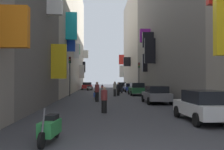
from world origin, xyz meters
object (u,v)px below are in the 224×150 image
object	(u,v)px
parked_car_red	(87,86)
scooter_red	(102,87)
pedestrian_near_left	(115,89)
scooter_blue	(96,94)
scooter_green	(50,128)
pedestrian_crossing	(118,89)
scooter_black	(120,90)
pedestrian_near_right	(104,100)
parked_car_black	(121,85)
parked_car_green	(137,89)
parked_car_grey	(156,94)
parked_car_blue	(130,87)
pedestrian_mid_street	(115,87)
parked_car_white	(204,105)
scooter_silver	(89,88)
traffic_light_far_corner	(70,70)
pedestrian_far_away	(97,92)
traffic_light_near_corner	(139,72)

from	to	relation	value
parked_car_red	scooter_red	distance (m)	4.39
pedestrian_near_left	scooter_blue	bearing A→B (deg)	-117.64
scooter_green	pedestrian_crossing	world-z (taller)	pedestrian_crossing
scooter_black	pedestrian_near_right	size ratio (longest dim) A/B	1.15
parked_car_black	scooter_red	distance (m)	4.71
parked_car_green	pedestrian_near_right	world-z (taller)	pedestrian_near_right
parked_car_grey	scooter_green	distance (m)	14.53
scooter_red	scooter_green	world-z (taller)	same
parked_car_green	parked_car_grey	world-z (taller)	parked_car_green
parked_car_blue	parked_car_grey	xyz separation A→B (m)	(-0.17, -19.81, 0.02)
parked_car_red	pedestrian_mid_street	bearing A→B (deg)	-60.82
parked_car_white	scooter_silver	world-z (taller)	parked_car_white
scooter_silver	pedestrian_mid_street	distance (m)	6.70
parked_car_green	scooter_green	xyz separation A→B (m)	(-6.31, -24.40, -0.34)
parked_car_white	traffic_light_far_corner	size ratio (longest dim) A/B	0.89
parked_car_white	pedestrian_far_away	size ratio (longest dim) A/B	2.33
parked_car_red	traffic_light_far_corner	distance (m)	20.01
scooter_silver	scooter_blue	xyz separation A→B (m)	(1.47, -20.58, -0.00)
scooter_black	pedestrian_near_left	world-z (taller)	pedestrian_near_left
parked_car_grey	scooter_blue	xyz separation A→B (m)	(-5.09, 4.92, -0.29)
parked_car_grey	scooter_black	size ratio (longest dim) A/B	2.27
scooter_black	pedestrian_near_right	world-z (taller)	pedestrian_near_right
parked_car_green	pedestrian_mid_street	distance (m)	9.39
parked_car_red	pedestrian_near_right	xyz separation A→B (m)	(2.65, -35.16, 0.01)
pedestrian_near_right	pedestrian_mid_street	bearing A→B (deg)	85.15
parked_car_green	parked_car_grey	distance (m)	11.30
parked_car_grey	pedestrian_near_right	world-z (taller)	pedestrian_near_right
parked_car_blue	parked_car_white	size ratio (longest dim) A/B	0.98
pedestrian_mid_street	scooter_blue	bearing A→B (deg)	-100.54
parked_car_grey	traffic_light_near_corner	bearing A→B (deg)	86.43
scooter_green	pedestrian_crossing	bearing A→B (deg)	80.71
parked_car_white	scooter_red	world-z (taller)	parked_car_white
scooter_silver	pedestrian_crossing	world-z (taller)	pedestrian_crossing
parked_car_black	scooter_green	xyz separation A→B (m)	(-6.31, -47.69, -0.27)
scooter_blue	pedestrian_near_right	distance (m)	10.93
parked_car_blue	scooter_red	xyz separation A→B (m)	(-4.32, 12.61, -0.27)
pedestrian_far_away	parked_car_white	bearing A→B (deg)	-65.29
parked_car_red	traffic_light_far_corner	size ratio (longest dim) A/B	0.90
scooter_blue	scooter_green	world-z (taller)	same
scooter_silver	traffic_light_far_corner	xyz separation A→B (m)	(-1.66, -16.16, 2.69)
parked_car_grey	pedestrian_crossing	size ratio (longest dim) A/B	2.58
parked_car_grey	traffic_light_far_corner	xyz separation A→B (m)	(-8.21, 9.35, 2.40)
scooter_silver	traffic_light_near_corner	xyz separation A→B (m)	(7.53, -9.77, 2.54)
pedestrian_near_right	traffic_light_far_corner	xyz separation A→B (m)	(-3.77, 15.33, 2.38)
scooter_black	scooter_green	distance (m)	28.78
parked_car_grey	traffic_light_near_corner	world-z (taller)	traffic_light_near_corner
pedestrian_near_left	pedestrian_near_right	size ratio (longest dim) A/B	1.12
parked_car_red	traffic_light_far_corner	xyz separation A→B (m)	(-1.12, -19.84, 2.39)
parked_car_blue	scooter_black	world-z (taller)	parked_car_blue
parked_car_red	pedestrian_mid_street	world-z (taller)	pedestrian_mid_street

